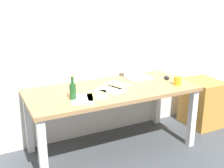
{
  "coord_description": "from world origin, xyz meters",
  "views": [
    {
      "loc": [
        -1.24,
        -2.53,
        1.68
      ],
      "look_at": [
        0.0,
        0.0,
        0.77
      ],
      "focal_mm": 44.8,
      "sensor_mm": 36.0,
      "label": 1
    }
  ],
  "objects_px": {
    "computer_mouse": "(167,78)",
    "coffee_mug": "(178,81)",
    "laptop_right": "(137,75)",
    "filing_cabinet": "(202,103)",
    "beer_bottle": "(73,91)",
    "desk": "(112,96)"
  },
  "relations": [
    {
      "from": "computer_mouse",
      "to": "coffee_mug",
      "type": "xyz_separation_m",
      "value": [
        -0.03,
        -0.23,
        0.03
      ]
    },
    {
      "from": "laptop_right",
      "to": "computer_mouse",
      "type": "distance_m",
      "value": 0.35
    },
    {
      "from": "computer_mouse",
      "to": "coffee_mug",
      "type": "height_order",
      "value": "coffee_mug"
    },
    {
      "from": "filing_cabinet",
      "to": "laptop_right",
      "type": "bearing_deg",
      "value": 169.05
    },
    {
      "from": "computer_mouse",
      "to": "filing_cabinet",
      "type": "relative_size",
      "value": 0.16
    },
    {
      "from": "coffee_mug",
      "to": "beer_bottle",
      "type": "bearing_deg",
      "value": 175.74
    },
    {
      "from": "filing_cabinet",
      "to": "computer_mouse",
      "type": "bearing_deg",
      "value": -178.67
    },
    {
      "from": "desk",
      "to": "filing_cabinet",
      "type": "bearing_deg",
      "value": 1.77
    },
    {
      "from": "laptop_right",
      "to": "coffee_mug",
      "type": "relative_size",
      "value": 3.06
    },
    {
      "from": "beer_bottle",
      "to": "computer_mouse",
      "type": "bearing_deg",
      "value": 6.89
    },
    {
      "from": "beer_bottle",
      "to": "computer_mouse",
      "type": "xyz_separation_m",
      "value": [
        1.21,
        0.15,
        -0.07
      ]
    },
    {
      "from": "computer_mouse",
      "to": "coffee_mug",
      "type": "distance_m",
      "value": 0.24
    },
    {
      "from": "desk",
      "to": "beer_bottle",
      "type": "relative_size",
      "value": 7.75
    },
    {
      "from": "computer_mouse",
      "to": "laptop_right",
      "type": "bearing_deg",
      "value": 167.79
    },
    {
      "from": "desk",
      "to": "beer_bottle",
      "type": "height_order",
      "value": "beer_bottle"
    },
    {
      "from": "desk",
      "to": "beer_bottle",
      "type": "distance_m",
      "value": 0.52
    },
    {
      "from": "beer_bottle",
      "to": "filing_cabinet",
      "type": "distance_m",
      "value": 1.9
    },
    {
      "from": "computer_mouse",
      "to": "coffee_mug",
      "type": "bearing_deg",
      "value": -76.11
    },
    {
      "from": "filing_cabinet",
      "to": "beer_bottle",
      "type": "bearing_deg",
      "value": -174.98
    },
    {
      "from": "coffee_mug",
      "to": "desk",
      "type": "bearing_deg",
      "value": 163.68
    },
    {
      "from": "filing_cabinet",
      "to": "desk",
      "type": "bearing_deg",
      "value": -178.23
    },
    {
      "from": "desk",
      "to": "coffee_mug",
      "type": "height_order",
      "value": "coffee_mug"
    }
  ]
}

